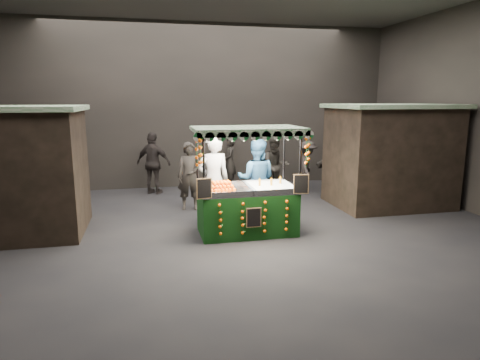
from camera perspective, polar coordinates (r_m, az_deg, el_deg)
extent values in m
plane|color=black|center=(8.64, -0.89, -7.41)|extent=(12.00, 12.00, 0.00)
cube|color=black|center=(13.13, -5.41, 10.01)|extent=(12.00, 0.10, 5.00)
cube|color=black|center=(3.45, 16.13, 6.60)|extent=(12.00, 0.10, 5.00)
cube|color=black|center=(9.55, -29.11, 0.70)|extent=(2.80, 2.00, 2.50)
cube|color=#10491C|center=(9.43, -29.86, 8.48)|extent=(3.00, 2.20, 0.10)
cube|color=black|center=(11.38, 19.73, 2.92)|extent=(2.80, 2.00, 2.50)
cube|color=#10491C|center=(11.28, 20.17, 9.46)|extent=(3.00, 2.20, 0.10)
cube|color=black|center=(8.61, 0.96, -4.41)|extent=(1.94, 1.06, 0.88)
cube|color=silver|center=(8.50, 0.97, -1.43)|extent=(1.94, 1.06, 0.04)
cylinder|color=black|center=(7.81, -4.91, -1.40)|extent=(0.04, 0.04, 2.11)
cylinder|color=black|center=(8.27, 8.15, -0.78)|extent=(0.04, 0.04, 2.11)
cylinder|color=black|center=(8.79, -5.79, -0.01)|extent=(0.04, 0.04, 2.11)
cylinder|color=black|center=(9.19, 5.96, 0.48)|extent=(0.04, 0.04, 2.11)
cube|color=#10491C|center=(8.32, 0.99, 7.01)|extent=(2.16, 1.28, 0.07)
cube|color=silver|center=(8.62, 4.38, -0.92)|extent=(0.86, 0.95, 0.07)
cube|color=black|center=(7.75, -4.92, -1.17)|extent=(0.30, 0.08, 0.39)
cube|color=black|center=(8.21, 8.35, -0.55)|extent=(0.30, 0.08, 0.39)
cube|color=black|center=(8.07, 1.89, -5.15)|extent=(0.30, 0.02, 0.39)
imported|color=#929398|center=(9.15, -3.66, -0.01)|extent=(0.76, 0.54, 1.97)
imported|color=#27527D|center=(9.56, 2.25, 0.12)|extent=(1.07, 0.95, 1.84)
imported|color=#2B2623|center=(10.41, -6.88, 0.53)|extent=(0.68, 0.50, 1.69)
imported|color=black|center=(11.84, 4.89, 1.84)|extent=(0.85, 0.67, 1.69)
imported|color=black|center=(12.32, -11.73, 2.27)|extent=(1.13, 0.90, 1.80)
imported|color=#2A2422|center=(12.59, 9.20, 1.90)|extent=(0.91, 1.12, 1.52)
imported|color=#2A2522|center=(11.49, -26.16, 0.96)|extent=(1.03, 0.78, 1.89)
imported|color=#2D2824|center=(11.75, 12.25, 1.30)|extent=(0.85, 1.54, 1.58)
imported|color=black|center=(13.01, -1.38, 2.43)|extent=(0.45, 0.61, 1.56)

